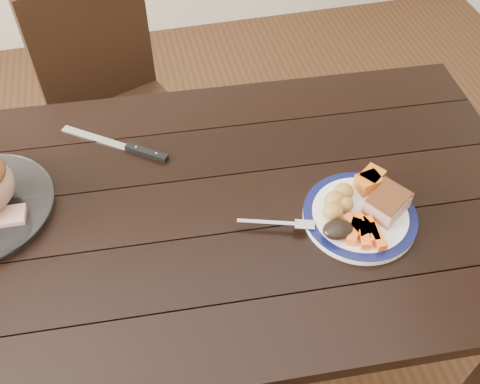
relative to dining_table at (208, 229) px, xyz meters
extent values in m
plane|color=#472B16|center=(0.00, 0.00, -0.66)|extent=(4.00, 4.00, 0.00)
cube|color=black|center=(0.00, 0.00, 0.07)|extent=(1.66, 1.00, 0.04)
cube|color=black|center=(0.74, 0.32, -0.30)|extent=(0.07, 0.07, 0.71)
cube|color=black|center=(-0.16, 0.65, -0.21)|extent=(0.55, 0.55, 0.04)
cube|color=black|center=(-0.24, 0.84, 0.04)|extent=(0.41, 0.19, 0.46)
cube|color=black|center=(-0.06, 0.88, -0.44)|extent=(0.04, 0.04, 0.43)
cube|color=black|center=(0.07, 0.55, -0.44)|extent=(0.04, 0.04, 0.43)
cube|color=black|center=(-0.40, 0.75, -0.44)|extent=(0.04, 0.04, 0.43)
cube|color=black|center=(-0.27, 0.42, -0.44)|extent=(0.04, 0.04, 0.43)
cylinder|color=white|center=(0.34, -0.12, 0.10)|extent=(0.27, 0.27, 0.02)
torus|color=#0B0F3A|center=(0.34, -0.12, 0.11)|extent=(0.27, 0.27, 0.02)
cube|color=tan|center=(0.40, -0.13, 0.13)|extent=(0.12, 0.11, 0.04)
ellipsoid|color=gold|center=(0.29, -0.09, 0.13)|extent=(0.05, 0.04, 0.04)
ellipsoid|color=gold|center=(0.32, -0.07, 0.13)|extent=(0.05, 0.04, 0.04)
ellipsoid|color=gold|center=(0.31, -0.10, 0.13)|extent=(0.04, 0.04, 0.04)
ellipsoid|color=gold|center=(0.28, -0.12, 0.13)|extent=(0.05, 0.04, 0.04)
cube|color=#F55E14|center=(0.33, -0.16, 0.12)|extent=(0.04, 0.07, 0.02)
cube|color=#F55E14|center=(0.31, -0.16, 0.12)|extent=(0.04, 0.07, 0.02)
cube|color=#F55E14|center=(0.30, -0.18, 0.12)|extent=(0.06, 0.07, 0.02)
cube|color=#F55E14|center=(0.35, -0.20, 0.12)|extent=(0.02, 0.07, 0.02)
cube|color=#F55E14|center=(0.32, -0.19, 0.12)|extent=(0.04, 0.07, 0.02)
cube|color=#F55E14|center=(0.34, -0.18, 0.12)|extent=(0.03, 0.07, 0.02)
cube|color=orange|center=(0.40, -0.04, 0.13)|extent=(0.07, 0.07, 0.04)
cube|color=orange|center=(0.39, -0.05, 0.13)|extent=(0.06, 0.05, 0.04)
ellipsoid|color=black|center=(0.27, -0.17, 0.13)|extent=(0.07, 0.05, 0.03)
cube|color=silver|center=(0.13, -0.10, 0.11)|extent=(0.14, 0.05, 0.00)
cube|color=silver|center=(0.21, -0.13, 0.11)|extent=(0.05, 0.04, 0.00)
cube|color=tan|center=(-0.45, 0.05, 0.12)|extent=(0.07, 0.06, 0.02)
cube|color=silver|center=(-0.25, 0.30, 0.09)|extent=(0.17, 0.14, 0.00)
cube|color=black|center=(-0.12, 0.21, 0.10)|extent=(0.11, 0.09, 0.01)
camera|label=1|loc=(-0.11, -0.82, 1.08)|focal=40.00mm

